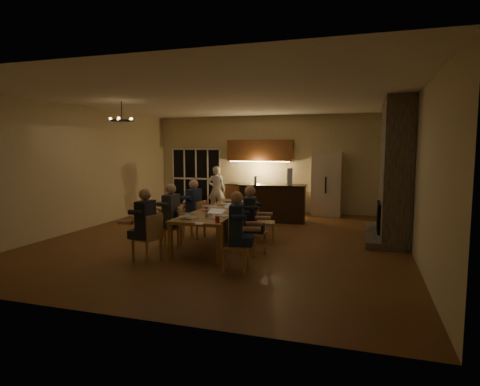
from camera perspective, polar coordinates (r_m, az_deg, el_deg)
name	(u,v)px	position (r m, az deg, el deg)	size (l,w,h in m)	color
floor	(227,239)	(9.42, -1.93, -6.60)	(9.00, 9.00, 0.00)	brown
back_wall	(271,164)	(13.54, 4.39, 4.14)	(8.00, 0.04, 3.20)	beige
left_wall	(80,168)	(11.19, -21.82, 3.27)	(0.04, 9.00, 3.20)	beige
right_wall	(416,174)	(8.74, 23.80, 2.47)	(0.04, 9.00, 3.20)	beige
ceiling	(226,99)	(9.25, -2.00, 13.23)	(8.00, 9.00, 0.04)	white
french_doors	(196,179)	(14.37, -6.23, 2.05)	(1.86, 0.08, 2.10)	black
fireplace	(395,171)	(9.90, 21.19, 2.96)	(0.58, 2.50, 3.20)	#6A6153
kitchenette	(260,176)	(13.32, 2.81, 2.40)	(2.24, 0.68, 2.40)	brown
refrigerator	(327,184)	(12.91, 12.24, 1.25)	(0.90, 0.68, 2.00)	beige
dining_table	(219,229)	(8.77, -2.94, -5.07)	(1.10, 2.84, 0.75)	#BD854B
bar_island	(273,203)	(11.64, 4.66, -1.44)	(1.95, 0.68, 1.08)	black
chair_left_near	(147,237)	(7.77, -13.13, -6.18)	(0.44, 0.44, 0.89)	tan
chair_left_mid	(171,227)	(8.69, -9.76, -4.78)	(0.44, 0.44, 0.89)	tan
chair_left_far	(194,219)	(9.54, -6.55, -3.75)	(0.44, 0.44, 0.89)	tan
chair_right_near	(236,245)	(6.97, -0.57, -7.45)	(0.44, 0.44, 0.89)	tan
chair_right_mid	(252,232)	(8.02, 1.78, -5.63)	(0.44, 0.44, 0.89)	tan
chair_right_far	(265,222)	(9.14, 3.59, -4.16)	(0.44, 0.44, 0.89)	tan
person_left_near	(146,225)	(7.64, -13.26, -4.52)	(0.60, 0.60, 1.38)	black
person_right_near	(237,231)	(6.95, -0.45, -5.42)	(0.60, 0.60, 1.38)	#1F2D4D
person_left_mid	(171,216)	(8.56, -9.74, -3.28)	(0.60, 0.60, 1.38)	#3E444A
person_right_mid	(250,220)	(8.00, 1.44, -3.87)	(0.60, 0.60, 1.38)	black
person_left_far	(194,208)	(9.62, -6.57, -2.19)	(0.60, 0.60, 1.38)	#1F2D4D
standing_person	(217,190)	(13.04, -3.36, 0.44)	(0.57, 0.37, 1.55)	silver
chandelier	(122,121)	(9.79, -16.45, 9.84)	(0.53, 0.53, 0.03)	black
laptop_a	(190,213)	(7.88, -7.19, -2.79)	(0.32, 0.28, 0.23)	silver
laptop_b	(214,213)	(7.84, -3.68, -2.81)	(0.32, 0.28, 0.23)	silver
laptop_c	(210,205)	(8.88, -4.33, -1.74)	(0.32, 0.28, 0.23)	silver
laptop_d	(227,207)	(8.58, -1.87, -2.01)	(0.32, 0.28, 0.23)	silver
laptop_e	(226,200)	(9.80, -1.94, -0.98)	(0.32, 0.28, 0.23)	silver
laptop_f	(245,201)	(9.57, 0.75, -1.15)	(0.32, 0.28, 0.23)	silver
mug_front	(210,213)	(8.23, -4.24, -2.82)	(0.08, 0.08, 0.10)	silver
mug_mid	(230,206)	(9.19, -1.38, -1.85)	(0.07, 0.07, 0.10)	silver
mug_back	(218,204)	(9.60, -3.14, -1.51)	(0.07, 0.07, 0.10)	silver
redcup_near	(217,219)	(7.39, -3.24, -3.77)	(0.08, 0.08, 0.12)	red
redcup_mid	(207,206)	(9.16, -4.78, -1.83)	(0.09, 0.09, 0.12)	red
redcup_far	(246,201)	(9.97, 0.83, -1.15)	(0.09, 0.09, 0.12)	red
can_silver	(207,214)	(8.03, -4.78, -2.98)	(0.07, 0.07, 0.12)	#B2B2B7
can_cola	(233,201)	(10.03, -1.01, -1.11)	(0.07, 0.07, 0.12)	#3F0F0C
plate_near	(224,216)	(8.09, -2.33, -3.26)	(0.24, 0.24, 0.02)	silver
plate_left	(187,217)	(8.00, -7.53, -3.42)	(0.25, 0.25, 0.02)	silver
plate_far	(249,208)	(9.22, 1.30, -2.08)	(0.25, 0.25, 0.02)	silver
notepad	(199,224)	(7.30, -5.81, -4.36)	(0.14, 0.20, 0.01)	white
bar_bottle	(255,180)	(11.64, 2.20, 1.84)	(0.08, 0.08, 0.24)	#99999E
bar_blender	(290,176)	(11.56, 7.10, 2.35)	(0.15, 0.15, 0.48)	silver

